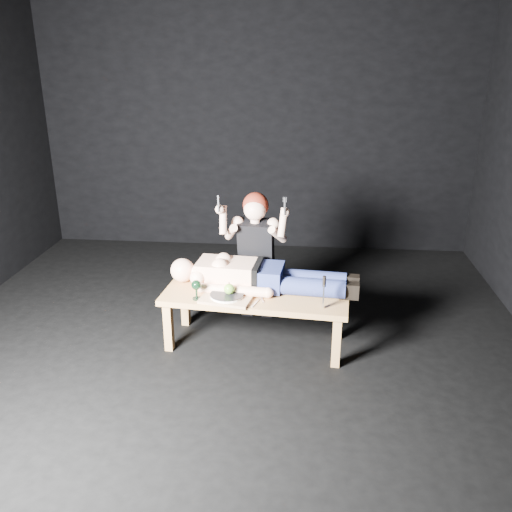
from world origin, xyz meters
name	(u,v)px	position (x,y,z in m)	size (l,w,h in m)	color
ground	(227,348)	(0.00, 0.00, 0.00)	(5.00, 5.00, 0.00)	black
back_wall	(256,121)	(0.00, 2.50, 1.50)	(5.00, 5.00, 0.00)	black
table	(255,319)	(0.22, 0.10, 0.23)	(1.47, 0.55, 0.45)	#AD7E3E
lying_man	(263,273)	(0.27, 0.22, 0.58)	(1.41, 0.43, 0.25)	beige
kneeling_woman	(257,254)	(0.19, 0.59, 0.60)	(0.64, 0.72, 1.20)	black
serving_tray	(227,298)	(0.01, -0.03, 0.46)	(0.38, 0.28, 0.02)	tan
plate	(227,295)	(0.01, -0.03, 0.48)	(0.26, 0.26, 0.02)	white
apple	(229,289)	(0.03, -0.02, 0.53)	(0.08, 0.08, 0.08)	#579521
goblet	(196,290)	(-0.22, -0.05, 0.53)	(0.08, 0.08, 0.16)	black
fork_flat	(204,298)	(-0.17, -0.04, 0.45)	(0.01, 0.16, 0.01)	#B2B2B7
knife_flat	(256,303)	(0.24, -0.08, 0.45)	(0.01, 0.16, 0.01)	#B2B2B7
spoon_flat	(261,298)	(0.27, 0.00, 0.45)	(0.01, 0.16, 0.01)	#B2B2B7
carving_knife	(324,292)	(0.75, -0.11, 0.58)	(0.03, 0.04, 0.26)	#B2B2B7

